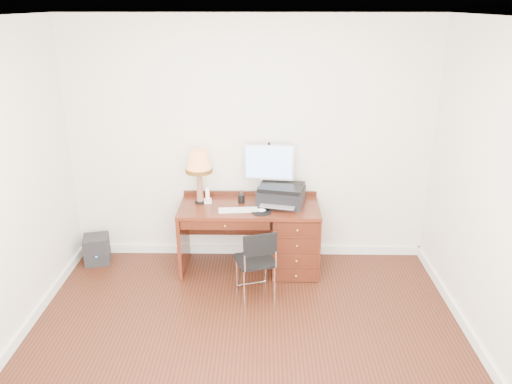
{
  "coord_description": "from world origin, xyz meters",
  "views": [
    {
      "loc": [
        0.15,
        -3.54,
        2.8
      ],
      "look_at": [
        0.08,
        1.2,
        0.99
      ],
      "focal_mm": 35.0,
      "sensor_mm": 36.0,
      "label": 1
    }
  ],
  "objects_px": {
    "monitor": "(269,165)",
    "printer": "(281,195)",
    "leg_lamp": "(199,165)",
    "chair": "(255,258)",
    "desk": "(279,234)",
    "equipment_box": "(97,249)",
    "phone": "(208,198)"
  },
  "relations": [
    {
      "from": "printer",
      "to": "leg_lamp",
      "type": "bearing_deg",
      "value": -168.27
    },
    {
      "from": "desk",
      "to": "chair",
      "type": "xyz_separation_m",
      "value": [
        -0.25,
        -0.64,
        0.05
      ]
    },
    {
      "from": "desk",
      "to": "monitor",
      "type": "xyz_separation_m",
      "value": [
        -0.12,
        0.19,
        0.73
      ]
    },
    {
      "from": "desk",
      "to": "monitor",
      "type": "distance_m",
      "value": 0.76
    },
    {
      "from": "desk",
      "to": "chair",
      "type": "distance_m",
      "value": 0.69
    },
    {
      "from": "desk",
      "to": "printer",
      "type": "relative_size",
      "value": 2.71
    },
    {
      "from": "printer",
      "to": "leg_lamp",
      "type": "relative_size",
      "value": 0.94
    },
    {
      "from": "equipment_box",
      "to": "phone",
      "type": "bearing_deg",
      "value": -14.19
    },
    {
      "from": "phone",
      "to": "chair",
      "type": "bearing_deg",
      "value": -62.74
    },
    {
      "from": "leg_lamp",
      "to": "monitor",
      "type": "bearing_deg",
      "value": 8.58
    },
    {
      "from": "monitor",
      "to": "equipment_box",
      "type": "xyz_separation_m",
      "value": [
        -1.95,
        -0.1,
        -0.98
      ]
    },
    {
      "from": "leg_lamp",
      "to": "phone",
      "type": "xyz_separation_m",
      "value": [
        0.08,
        0.0,
        -0.38
      ]
    },
    {
      "from": "printer",
      "to": "equipment_box",
      "type": "distance_m",
      "value": 2.2
    },
    {
      "from": "printer",
      "to": "equipment_box",
      "type": "xyz_separation_m",
      "value": [
        -2.09,
        0.03,
        -0.7
      ]
    },
    {
      "from": "desk",
      "to": "printer",
      "type": "distance_m",
      "value": 0.45
    },
    {
      "from": "monitor",
      "to": "printer",
      "type": "distance_m",
      "value": 0.34
    },
    {
      "from": "desk",
      "to": "equipment_box",
      "type": "height_order",
      "value": "desk"
    },
    {
      "from": "desk",
      "to": "printer",
      "type": "bearing_deg",
      "value": 71.44
    },
    {
      "from": "phone",
      "to": "equipment_box",
      "type": "relative_size",
      "value": 0.54
    },
    {
      "from": "desk",
      "to": "monitor",
      "type": "height_order",
      "value": "monitor"
    },
    {
      "from": "monitor",
      "to": "leg_lamp",
      "type": "height_order",
      "value": "monitor"
    },
    {
      "from": "monitor",
      "to": "chair",
      "type": "relative_size",
      "value": 0.81
    },
    {
      "from": "phone",
      "to": "equipment_box",
      "type": "height_order",
      "value": "phone"
    },
    {
      "from": "monitor",
      "to": "phone",
      "type": "relative_size",
      "value": 3.62
    },
    {
      "from": "leg_lamp",
      "to": "chair",
      "type": "relative_size",
      "value": 0.77
    },
    {
      "from": "monitor",
      "to": "chair",
      "type": "height_order",
      "value": "monitor"
    },
    {
      "from": "desk",
      "to": "leg_lamp",
      "type": "relative_size",
      "value": 2.54
    },
    {
      "from": "leg_lamp",
      "to": "equipment_box",
      "type": "xyz_separation_m",
      "value": [
        -1.21,
        0.02,
        -1.02
      ]
    },
    {
      "from": "monitor",
      "to": "chair",
      "type": "distance_m",
      "value": 1.08
    },
    {
      "from": "desk",
      "to": "chair",
      "type": "relative_size",
      "value": 1.95
    },
    {
      "from": "monitor",
      "to": "phone",
      "type": "bearing_deg",
      "value": -164.99
    },
    {
      "from": "printer",
      "to": "phone",
      "type": "height_order",
      "value": "printer"
    }
  ]
}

